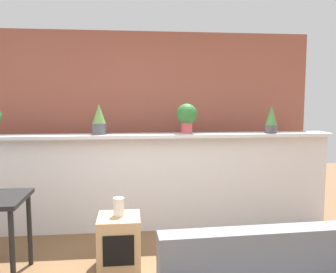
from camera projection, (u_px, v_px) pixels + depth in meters
divider_wall at (141, 184)px, 4.28m from camera, size 4.69×0.16×1.15m
plant_shelf at (140, 136)px, 4.18m from camera, size 4.69×0.32×0.04m
brick_wall_behind at (139, 125)px, 4.80m from camera, size 4.69×0.10×2.50m
potted_plant_1 at (99, 120)px, 4.12m from camera, size 0.17×0.17×0.36m
potted_plant_2 at (187, 116)px, 4.23m from camera, size 0.25×0.25×0.36m
potted_plant_3 at (271, 120)px, 4.29m from camera, size 0.15×0.15×0.34m
side_cube_shelf at (119, 242)px, 3.33m from camera, size 0.40×0.41×0.50m
vase_on_shelf at (119, 207)px, 3.32m from camera, size 0.11×0.11×0.17m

